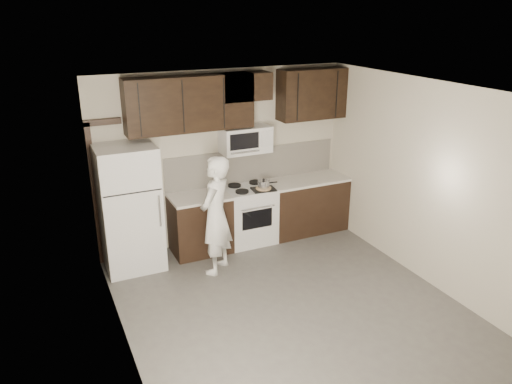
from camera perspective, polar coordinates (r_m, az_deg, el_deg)
floor at (r=6.46m, az=3.94°, el=-12.90°), size 4.50×4.50×0.00m
back_wall at (r=7.76m, az=-3.80°, el=3.94°), size 4.00×0.00×4.00m
ceiling at (r=5.47m, az=4.63°, el=11.49°), size 4.50×4.50×0.00m
counter_run at (r=8.02m, az=1.18°, el=-2.25°), size 2.95×0.64×0.91m
stove at (r=7.90m, az=-0.80°, el=-2.58°), size 0.76×0.66×0.94m
backsplash at (r=7.99m, az=-0.39°, el=3.18°), size 2.90×0.02×0.54m
upper_cabinets at (r=7.47m, az=-1.96°, el=10.66°), size 3.48×0.35×0.78m
microwave at (r=7.62m, az=-1.20°, el=6.01°), size 0.76×0.42×0.40m
refrigerator at (r=7.19m, az=-14.24°, el=-1.82°), size 0.80×0.76×1.80m
door_trim at (r=7.32m, az=-17.79°, el=1.13°), size 0.50×0.08×2.12m
saucepan at (r=7.66m, az=0.88°, el=0.84°), size 0.31×0.18×0.17m
baking_tray at (r=7.64m, az=0.87°, el=0.32°), size 0.38×0.30×0.02m
pizza at (r=7.64m, az=0.87°, el=0.44°), size 0.26×0.26×0.02m
person at (r=6.89m, az=-4.63°, el=-2.70°), size 0.73×0.72×1.69m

